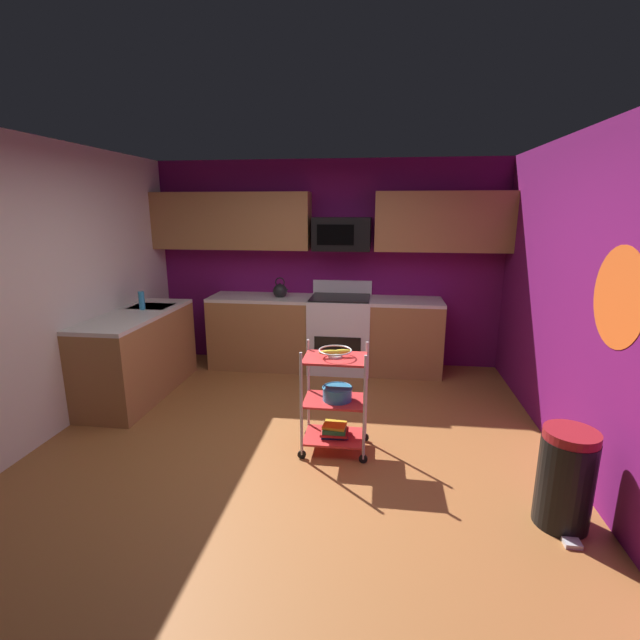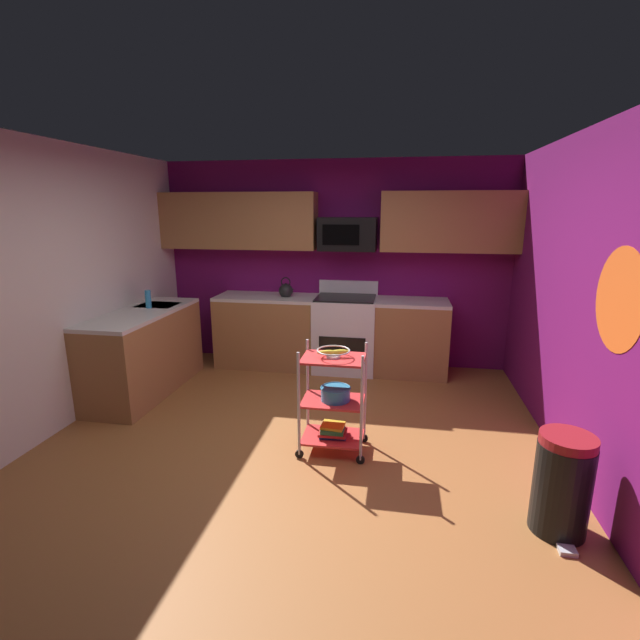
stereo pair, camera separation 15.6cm
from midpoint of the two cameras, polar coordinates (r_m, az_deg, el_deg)
floor at (r=4.03m, az=-2.43°, el=-16.30°), size 4.40×4.80×0.04m
wall_back at (r=5.92m, az=2.49°, el=7.01°), size 4.52×0.06×2.60m
wall_left at (r=4.59m, az=-31.03°, el=3.03°), size 0.06×4.80×2.60m
wall_right at (r=3.77m, az=32.62°, el=0.88°), size 0.06×4.80×2.60m
wall_flower_decal at (r=3.42m, az=34.58°, el=2.08°), size 0.00×0.67×0.67m
counter_run at (r=5.52m, az=-5.74°, el=-2.42°), size 3.65×2.22×0.92m
oven_range at (r=5.74m, az=3.98°, el=-1.61°), size 0.76×0.65×1.10m
upper_cabinets at (r=5.70m, az=1.83°, el=12.29°), size 4.40×0.33×0.70m
microwave at (r=5.65m, az=4.29°, el=10.72°), size 0.70×0.39×0.40m
rolling_cart at (r=3.83m, az=2.84°, el=-10.09°), size 0.57×0.38×0.91m
fruit_bowl at (r=3.68m, az=2.92°, el=-4.03°), size 0.27×0.27×0.07m
mixing_bowl_large at (r=3.80m, az=3.15°, el=-9.18°), size 0.25×0.25×0.11m
book_stack at (r=3.95m, az=2.79°, el=-13.68°), size 0.24×0.19×0.11m
kettle at (r=5.75m, az=-3.52°, el=3.72°), size 0.21×0.18×0.26m
dish_soap_bottle at (r=5.39m, az=-20.02°, el=2.48°), size 0.06×0.06×0.20m
trash_can at (r=3.41m, az=29.36°, el=-17.55°), size 0.34×0.42×0.66m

